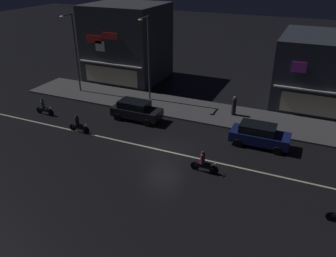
% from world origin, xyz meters
% --- Properties ---
extents(ground_plane, '(140.00, 140.00, 0.00)m').
position_xyz_m(ground_plane, '(0.00, 0.00, 0.00)').
color(ground_plane, black).
extents(lane_divider_stripe, '(34.19, 0.16, 0.01)m').
position_xyz_m(lane_divider_stripe, '(0.00, 0.00, 0.01)').
color(lane_divider_stripe, beige).
rests_on(lane_divider_stripe, ground).
extents(sidewalk_far, '(35.99, 4.80, 0.14)m').
position_xyz_m(sidewalk_far, '(0.00, 7.82, 0.07)').
color(sidewalk_far, '#4C4C4F').
rests_on(sidewalk_far, ground).
extents(storefront_left_block, '(7.96, 7.77, 8.25)m').
position_xyz_m(storefront_left_block, '(-10.80, 14.03, 4.12)').
color(storefront_left_block, '#383A3F').
rests_on(storefront_left_block, ground).
extents(storefront_center_block, '(10.04, 9.04, 6.40)m').
position_xyz_m(storefront_center_block, '(10.80, 14.66, 3.20)').
color(storefront_center_block, '#2D333D').
rests_on(storefront_center_block, ground).
extents(streetlamp_west, '(0.44, 1.64, 7.82)m').
position_xyz_m(streetlamp_west, '(-13.03, 7.48, 4.70)').
color(streetlamp_west, '#47494C').
rests_on(streetlamp_west, sidewalk_far).
extents(streetlamp_mid, '(0.44, 1.64, 7.91)m').
position_xyz_m(streetlamp_mid, '(-5.31, 8.29, 4.75)').
color(streetlamp_mid, '#47494C').
rests_on(streetlamp_mid, sidewalk_far).
extents(pedestrian_on_sidewalk, '(0.39, 0.39, 1.73)m').
position_xyz_m(pedestrian_on_sidewalk, '(3.16, 8.11, 0.93)').
color(pedestrian_on_sidewalk, '#232328').
rests_on(pedestrian_on_sidewalk, sidewalk_far).
extents(parked_car_near_kerb, '(4.30, 1.98, 1.67)m').
position_xyz_m(parked_car_near_kerb, '(-4.38, 4.02, 0.87)').
color(parked_car_near_kerb, black).
rests_on(parked_car_near_kerb, ground).
extents(parked_car_trailing, '(4.30, 1.98, 1.67)m').
position_xyz_m(parked_car_trailing, '(6.18, 3.65, 0.87)').
color(parked_car_trailing, navy).
rests_on(parked_car_trailing, ground).
extents(motorcycle_lead, '(1.90, 0.60, 1.52)m').
position_xyz_m(motorcycle_lead, '(3.59, -1.41, 0.63)').
color(motorcycle_lead, black).
rests_on(motorcycle_lead, ground).
extents(motorcycle_following, '(1.90, 0.60, 1.52)m').
position_xyz_m(motorcycle_following, '(-12.38, 1.60, 0.63)').
color(motorcycle_following, black).
rests_on(motorcycle_following, ground).
extents(motorcycle_trailing_far, '(1.90, 0.60, 1.52)m').
position_xyz_m(motorcycle_trailing_far, '(-7.42, -0.01, 0.63)').
color(motorcycle_trailing_far, black).
rests_on(motorcycle_trailing_far, ground).
extents(traffic_cone, '(0.36, 0.36, 0.55)m').
position_xyz_m(traffic_cone, '(-2.84, 4.28, 0.28)').
color(traffic_cone, orange).
rests_on(traffic_cone, ground).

